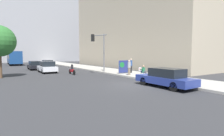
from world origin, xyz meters
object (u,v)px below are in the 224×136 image
(seated_protester, at_px, (144,71))
(car_on_road_distant, at_px, (47,64))
(jogger_on_sidewalk, at_px, (129,67))
(protest_banner, at_px, (124,67))
(car_on_road_nearest, at_px, (47,67))
(motorcycle_on_road, at_px, (72,70))
(parked_car_curbside, at_px, (165,78))
(car_on_road_midblock, at_px, (35,65))
(pedestrian_behind, at_px, (131,65))
(traffic_light_pole, at_px, (100,46))
(city_bus_on_road, at_px, (14,57))

(seated_protester, distance_m, car_on_road_distant, 23.02)
(jogger_on_sidewalk, relative_size, protest_banner, 0.93)
(jogger_on_sidewalk, bearing_deg, car_on_road_nearest, -68.93)
(motorcycle_on_road, bearing_deg, parked_car_curbside, -76.35)
(protest_banner, distance_m, car_on_road_midblock, 15.75)
(jogger_on_sidewalk, bearing_deg, motorcycle_on_road, -64.64)
(pedestrian_behind, bearing_deg, jogger_on_sidewalk, -82.13)
(car_on_road_distant, bearing_deg, protest_banner, -75.67)
(seated_protester, distance_m, pedestrian_behind, 4.47)
(jogger_on_sidewalk, xyz_separation_m, car_on_road_nearest, (-6.61, 9.48, -0.27))
(pedestrian_behind, relative_size, car_on_road_distant, 0.38)
(seated_protester, distance_m, car_on_road_midblock, 19.01)
(pedestrian_behind, distance_m, car_on_road_distant, 19.43)
(car_on_road_nearest, bearing_deg, motorcycle_on_road, -62.08)
(seated_protester, distance_m, motorcycle_on_road, 9.04)
(car_on_road_nearest, bearing_deg, pedestrian_behind, -41.36)
(jogger_on_sidewalk, height_order, pedestrian_behind, pedestrian_behind)
(traffic_light_pole, distance_m, car_on_road_nearest, 7.83)
(parked_car_curbside, relative_size, motorcycle_on_road, 2.25)
(city_bus_on_road, relative_size, motorcycle_on_road, 5.94)
(parked_car_curbside, distance_m, city_bus_on_road, 40.14)
(seated_protester, relative_size, parked_car_curbside, 0.26)
(jogger_on_sidewalk, xyz_separation_m, pedestrian_behind, (1.88, 2.00, 0.05))
(seated_protester, distance_m, protest_banner, 3.92)
(seated_protester, bearing_deg, jogger_on_sidewalk, 102.36)
(pedestrian_behind, relative_size, city_bus_on_road, 0.14)
(car_on_road_nearest, height_order, city_bus_on_road, city_bus_on_road)
(parked_car_curbside, xyz_separation_m, car_on_road_nearest, (-4.98, 15.86, 0.04))
(car_on_road_distant, xyz_separation_m, motorcycle_on_road, (-0.43, -14.91, -0.15))
(traffic_light_pole, bearing_deg, car_on_road_midblock, 119.43)
(car_on_road_midblock, distance_m, city_bus_on_road, 17.80)
(parked_car_curbside, relative_size, car_on_road_nearest, 1.11)
(seated_protester, height_order, parked_car_curbside, parked_car_curbside)
(car_on_road_nearest, relative_size, car_on_road_distant, 0.91)
(car_on_road_distant, relative_size, motorcycle_on_road, 2.23)
(city_bus_on_road, bearing_deg, traffic_light_pole, -74.54)
(pedestrian_behind, height_order, protest_banner, pedestrian_behind)
(jogger_on_sidewalk, height_order, protest_banner, jogger_on_sidewalk)
(protest_banner, height_order, traffic_light_pole, traffic_light_pole)
(protest_banner, distance_m, car_on_road_nearest, 10.62)
(car_on_road_nearest, distance_m, city_bus_on_road, 23.72)
(pedestrian_behind, relative_size, protest_banner, 0.98)
(car_on_road_nearest, relative_size, motorcycle_on_road, 2.02)
(car_on_road_nearest, bearing_deg, seated_protester, -59.60)
(seated_protester, bearing_deg, protest_banner, 89.99)
(protest_banner, relative_size, parked_car_curbside, 0.39)
(motorcycle_on_road, bearing_deg, car_on_road_nearest, 117.92)
(car_on_road_midblock, bearing_deg, car_on_road_nearest, -84.27)
(car_on_road_distant, bearing_deg, jogger_on_sidewalk, -78.67)
(pedestrian_behind, xyz_separation_m, parked_car_curbside, (-3.52, -8.39, -0.36))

